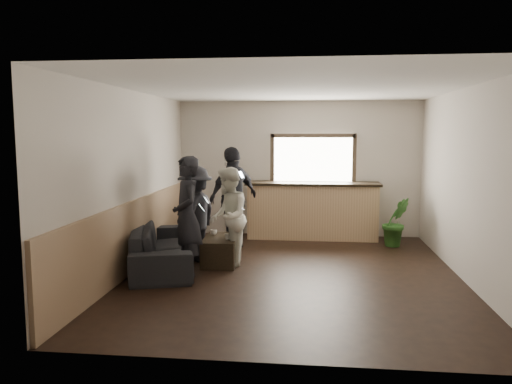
# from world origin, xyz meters

# --- Properties ---
(ground) EXTENTS (5.00, 6.00, 0.01)m
(ground) POSITION_xyz_m (0.00, 0.00, 0.00)
(ground) COLOR black
(room_shell) EXTENTS (5.01, 6.01, 2.80)m
(room_shell) POSITION_xyz_m (-0.74, 0.00, 1.47)
(room_shell) COLOR silver
(room_shell) RESTS_ON ground
(bar_counter) EXTENTS (2.70, 0.68, 2.13)m
(bar_counter) POSITION_xyz_m (0.30, 2.70, 0.64)
(bar_counter) COLOR tan
(bar_counter) RESTS_ON ground
(sofa) EXTENTS (1.52, 2.47, 0.67)m
(sofa) POSITION_xyz_m (-2.10, 0.17, 0.34)
(sofa) COLOR black
(sofa) RESTS_ON ground
(coffee_table) EXTENTS (0.58, 0.99, 0.43)m
(coffee_table) POSITION_xyz_m (-1.20, 0.54, 0.22)
(coffee_table) COLOR black
(coffee_table) RESTS_ON ground
(cup_a) EXTENTS (0.16, 0.16, 0.09)m
(cup_a) POSITION_xyz_m (-1.36, 0.72, 0.48)
(cup_a) COLOR silver
(cup_a) RESTS_ON coffee_table
(cup_b) EXTENTS (0.13, 0.13, 0.09)m
(cup_b) POSITION_xyz_m (-1.07, 0.40, 0.48)
(cup_b) COLOR silver
(cup_b) RESTS_ON coffee_table
(potted_plant) EXTENTS (0.62, 0.55, 0.94)m
(potted_plant) POSITION_xyz_m (1.88, 2.12, 0.47)
(potted_plant) COLOR #2D6623
(potted_plant) RESTS_ON ground
(person_a) EXTENTS (0.68, 0.78, 1.80)m
(person_a) POSITION_xyz_m (-1.58, -0.21, 0.90)
(person_a) COLOR black
(person_a) RESTS_ON ground
(person_b) EXTENTS (0.69, 0.84, 1.60)m
(person_b) POSITION_xyz_m (-1.05, 0.37, 0.80)
(person_b) COLOR beige
(person_b) RESTS_ON ground
(person_c) EXTENTS (0.86, 1.16, 1.60)m
(person_c) POSITION_xyz_m (-1.65, 0.66, 0.80)
(person_c) COLOR black
(person_c) RESTS_ON ground
(person_d) EXTENTS (1.06, 1.15, 1.89)m
(person_d) POSITION_xyz_m (-1.17, 1.68, 0.95)
(person_d) COLOR black
(person_d) RESTS_ON ground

